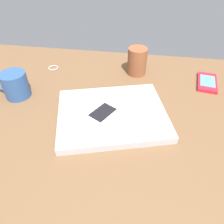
% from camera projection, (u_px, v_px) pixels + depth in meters
% --- Properties ---
extents(desk_surface, '(1.20, 0.80, 0.03)m').
position_uv_depth(desk_surface, '(94.00, 113.00, 0.66)').
color(desk_surface, brown).
rests_on(desk_surface, ground).
extents(laptop_closed, '(0.36, 0.32, 0.02)m').
position_uv_depth(laptop_closed, '(112.00, 114.00, 0.62)').
color(laptop_closed, '#B7BABC').
rests_on(laptop_closed, desk_surface).
extents(cell_phone_on_laptop, '(0.11, 0.13, 0.01)m').
position_uv_depth(cell_phone_on_laptop, '(103.00, 114.00, 0.60)').
color(cell_phone_on_laptop, silver).
rests_on(cell_phone_on_laptop, laptop_closed).
extents(cell_phone_on_desk, '(0.08, 0.13, 0.01)m').
position_uv_depth(cell_phone_on_desk, '(207.00, 82.00, 0.76)').
color(cell_phone_on_desk, red).
rests_on(cell_phone_on_desk, desk_surface).
extents(pen_cup, '(0.07, 0.07, 0.10)m').
position_uv_depth(pen_cup, '(137.00, 61.00, 0.79)').
color(pen_cup, brown).
rests_on(pen_cup, desk_surface).
extents(key_ring, '(0.04, 0.04, 0.00)m').
position_uv_depth(key_ring, '(53.00, 68.00, 0.84)').
color(key_ring, silver).
rests_on(key_ring, desk_surface).
extents(coffee_mug, '(0.11, 0.08, 0.08)m').
position_uv_depth(coffee_mug, '(15.00, 85.00, 0.68)').
color(coffee_mug, '#2D518C').
rests_on(coffee_mug, desk_surface).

